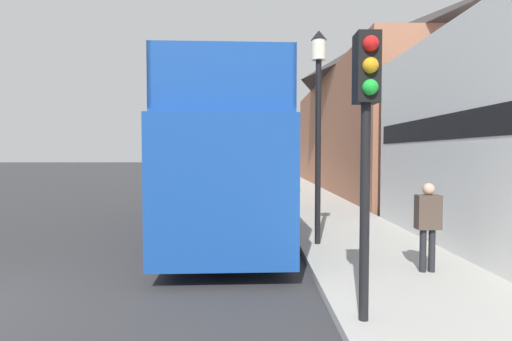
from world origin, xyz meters
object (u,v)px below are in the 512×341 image
(lamp_post_second, at_px, (288,124))
(lamp_post_third, at_px, (276,140))
(tour_bus, at_px, (229,166))
(traffic_signal, at_px, (366,111))
(pedestrian_nearest, at_px, (428,218))
(lamp_post_nearest, at_px, (318,98))
(parked_car_ahead_of_bus, at_px, (252,184))

(lamp_post_second, relative_size, lamp_post_third, 1.16)
(tour_bus, xyz_separation_m, traffic_signal, (2.09, -6.78, 0.88))
(lamp_post_second, distance_m, lamp_post_third, 8.76)
(tour_bus, distance_m, lamp_post_second, 6.84)
(tour_bus, relative_size, lamp_post_second, 2.10)
(traffic_signal, relative_size, lamp_post_second, 0.72)
(lamp_post_third, bearing_deg, pedestrian_nearest, -85.62)
(lamp_post_third, bearing_deg, tour_bus, -98.62)
(lamp_post_nearest, relative_size, lamp_post_second, 0.99)
(pedestrian_nearest, bearing_deg, lamp_post_second, 97.81)
(pedestrian_nearest, height_order, lamp_post_second, lamp_post_second)
(parked_car_ahead_of_bus, relative_size, lamp_post_nearest, 0.85)
(parked_car_ahead_of_bus, relative_size, pedestrian_nearest, 2.65)
(parked_car_ahead_of_bus, distance_m, lamp_post_third, 6.96)
(parked_car_ahead_of_bus, xyz_separation_m, lamp_post_nearest, (1.52, -11.20, 2.85))
(traffic_signal, xyz_separation_m, lamp_post_third, (0.18, 21.76, 0.37))
(lamp_post_second, xyz_separation_m, lamp_post_third, (-0.00, 8.75, -0.41))
(traffic_signal, bearing_deg, lamp_post_second, 89.19)
(tour_bus, relative_size, pedestrian_nearest, 6.61)
(lamp_post_nearest, height_order, lamp_post_second, lamp_post_second)
(tour_bus, xyz_separation_m, lamp_post_third, (2.27, 14.98, 1.25))
(parked_car_ahead_of_bus, distance_m, lamp_post_nearest, 11.66)
(parked_car_ahead_of_bus, relative_size, lamp_post_second, 0.84)
(tour_bus, distance_m, traffic_signal, 7.15)
(traffic_signal, distance_m, lamp_post_nearest, 4.32)
(pedestrian_nearest, height_order, lamp_post_third, lamp_post_third)
(parked_car_ahead_of_bus, bearing_deg, traffic_signal, -84.90)
(traffic_signal, bearing_deg, parked_car_ahead_of_bus, 95.23)
(pedestrian_nearest, relative_size, lamp_post_second, 0.32)
(parked_car_ahead_of_bus, height_order, lamp_post_nearest, lamp_post_nearest)
(tour_bus, relative_size, traffic_signal, 2.92)
(parked_car_ahead_of_bus, bearing_deg, tour_bus, -94.60)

